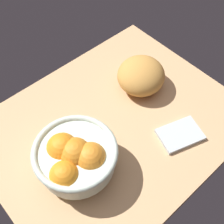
{
  "coord_description": "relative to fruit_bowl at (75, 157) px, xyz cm",
  "views": [
    {
      "loc": [
        31.46,
        34.7,
        70.27
      ],
      "look_at": [
        -0.21,
        -0.63,
        5.0
      ],
      "focal_mm": 47.62,
      "sensor_mm": 36.0,
      "label": 1
    }
  ],
  "objects": [
    {
      "name": "fruit_bowl",
      "position": [
        0.0,
        0.0,
        0.0
      ],
      "size": [
        20.61,
        20.61,
        11.29
      ],
      "color": "silver",
      "rests_on": "ground"
    },
    {
      "name": "napkin_folded",
      "position": [
        -27.19,
        11.02,
        -5.82
      ],
      "size": [
        13.59,
        11.33,
        1.14
      ],
      "primitive_type": "cube",
      "rotation": [
        0.0,
        0.0,
        -0.31
      ],
      "color": "silver",
      "rests_on": "ground"
    },
    {
      "name": "ground_plane",
      "position": [
        -15.98,
        -4.16,
        -7.89
      ],
      "size": [
        70.67,
        56.15,
        3.0
      ],
      "primitive_type": "cube",
      "color": "tan"
    },
    {
      "name": "bread_loaf",
      "position": [
        -32.05,
        -9.37,
        -1.89
      ],
      "size": [
        20.49,
        20.21,
        9.01
      ],
      "primitive_type": "ellipsoid",
      "rotation": [
        0.0,
        0.0,
        3.7
      ],
      "color": "#C68A3F",
      "rests_on": "ground"
    }
  ]
}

